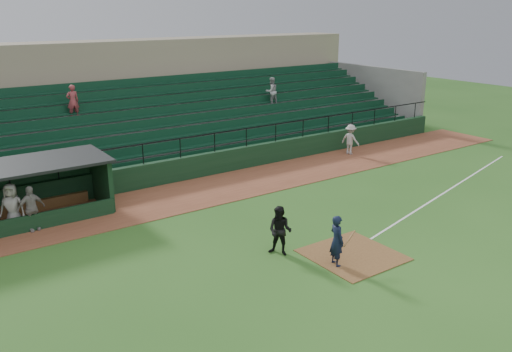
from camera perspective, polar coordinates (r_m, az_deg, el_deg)
ground at (r=19.95m, az=8.33°, el=-7.41°), size 90.00×90.00×0.00m
warning_track at (r=25.88m, az=-3.81°, el=-1.28°), size 40.00×4.00×0.03m
home_plate_dirt at (r=19.31m, az=10.38°, el=-8.36°), size 3.00×3.00×0.03m
foul_line at (r=26.39m, az=19.34°, el=-1.92°), size 17.49×4.44×0.01m
stadium_structure at (r=32.62m, az=-11.70°, el=6.51°), size 38.00×13.08×6.40m
batter_at_plate at (r=18.15m, az=8.71°, el=-6.91°), size 1.07×0.73×1.81m
umpire at (r=18.73m, az=2.61°, el=-5.94°), size 1.06×1.11×1.80m
runner at (r=32.07m, az=10.15°, el=3.90°), size 0.93×1.29×1.80m
dugout_player_a at (r=22.39m, az=-23.09°, el=-3.24°), size 1.13×0.61×1.83m
dugout_player_b at (r=22.62m, az=-24.79°, el=-3.10°), size 1.14×1.03×1.95m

